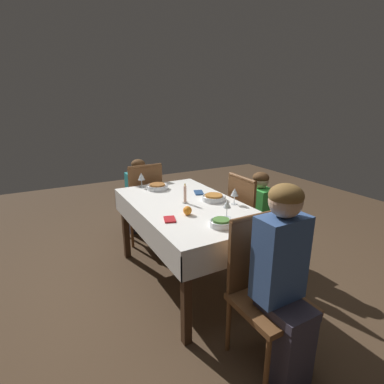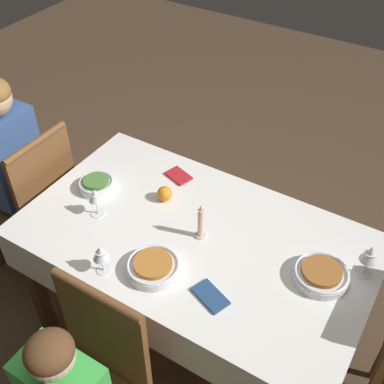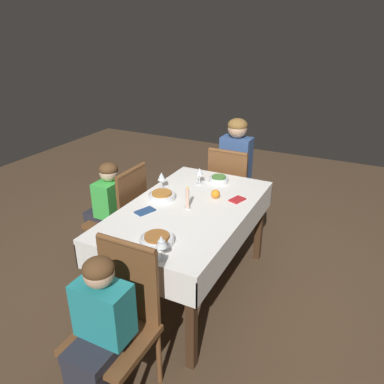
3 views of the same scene
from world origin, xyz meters
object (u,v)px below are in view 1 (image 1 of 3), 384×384
Objects in this scene: bowl_west at (157,187)px; napkin_spare_side at (199,193)px; wine_glass_north at (235,193)px; orange_fruit at (187,210)px; candle_centerpiece at (185,195)px; chair_north at (250,218)px; napkin_red_folded at (170,219)px; chair_west at (143,200)px; person_child_green at (263,213)px; person_adult_denim at (285,274)px; wine_glass_east at (227,205)px; bowl_north at (214,198)px; dining_table at (187,213)px; chair_east at (264,285)px; person_child_teal at (138,194)px; bowl_east at (221,223)px; wine_glass_west at (141,177)px.

napkin_spare_side is at bearing 42.99° from bowl_west.
napkin_spare_side is (0.33, 0.31, -0.02)m from bowl_west.
orange_fruit is at bearing -86.67° from wine_glass_north.
candle_centerpiece is (0.52, 0.05, 0.04)m from bowl_west.
chair_north is 6.71× the size of napkin_red_folded.
napkin_red_folded is (1.27, -0.23, 0.26)m from chair_west.
person_child_green is 1.13m from bowl_west.
person_adult_denim reaches higher than chair_north.
wine_glass_east is (0.39, -0.56, 0.36)m from chair_north.
bowl_north is at bearing 160.85° from wine_glass_east.
orange_fruit reaches higher than napkin_red_folded.
chair_west reaches higher than candle_centerpiece.
dining_table is 9.27× the size of napkin_spare_side.
wine_glass_east is at bearing 49.50° from orange_fruit.
chair_east is 4.42× the size of bowl_north.
napkin_spare_side is at bearing 79.84° from chair_east.
chair_east is at bearing -8.94° from wine_glass_east.
orange_fruit is (0.18, -0.80, 0.29)m from chair_north.
wine_glass_east is 0.67× the size of bowl_north.
person_child_green is at bearing 126.80° from person_child_teal.
wine_glass_north is at bearing 133.65° from wine_glass_east.
chair_west is 1.59m from bowl_east.
napkin_red_folded is (0.03, -0.17, -0.03)m from orange_fruit.
orange_fruit is 0.59m from napkin_spare_side.
orange_fruit reaches higher than napkin_spare_side.
wine_glass_east is at bearing 67.67° from napkin_red_folded.
person_child_green reaches higher than chair_north.
chair_north reaches higher than napkin_spare_side.
person_child_teal reaches higher than chair_west.
orange_fruit is at bearing -38.84° from napkin_spare_side.
chair_west reaches higher than dining_table.
chair_west is at bearing -172.82° from wine_glass_east.
candle_centerpiece is at bearing 5.51° from bowl_west.
dining_table is at bearing 91.70° from chair_east.
bowl_north reaches higher than napkin_spare_side.
person_adult_denim reaches higher than chair_east.
napkin_spare_side is (-0.28, -0.43, 0.26)m from chair_north.
chair_west reaches higher than bowl_west.
wine_glass_north is at bearing 93.33° from orange_fruit.
chair_west reaches higher than napkin_red_folded.
person_adult_denim is at bearing 143.11° from person_child_green.
dining_table is 1.26× the size of person_adult_denim.
bowl_east is at bearing -18.60° from napkin_spare_side.
bowl_north is at bearing 107.26° from chair_west.
person_child_teal is at bearing -173.59° from wine_glass_east.
bowl_north is 1.51× the size of wine_glass_north.
bowl_east is 1.11m from bowl_west.
person_child_green is 6.23× the size of wine_glass_west.
napkin_spare_side is (-1.22, 0.22, 0.26)m from chair_east.
person_child_green reaches higher than orange_fruit.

